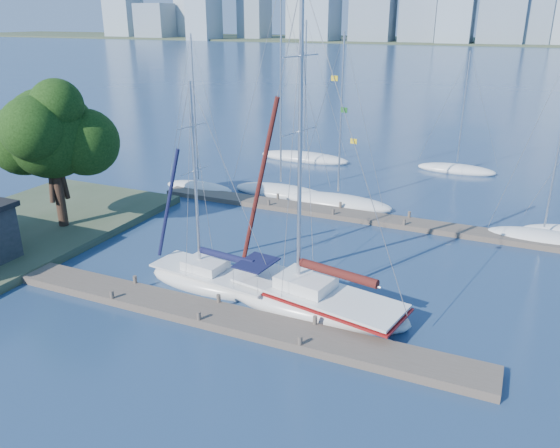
% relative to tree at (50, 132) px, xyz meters
% --- Properties ---
extents(ground, '(700.00, 700.00, 0.00)m').
position_rel_tree_xyz_m(ground, '(14.42, -5.59, -6.73)').
color(ground, '#182C4E').
rests_on(ground, ground).
extents(near_dock, '(26.00, 2.00, 0.40)m').
position_rel_tree_xyz_m(near_dock, '(14.42, -5.59, -6.53)').
color(near_dock, brown).
rests_on(near_dock, ground).
extents(far_dock, '(30.00, 1.80, 0.36)m').
position_rel_tree_xyz_m(far_dock, '(16.42, 10.41, -6.55)').
color(far_dock, brown).
rests_on(far_dock, ground).
extents(shore, '(12.00, 22.00, 0.50)m').
position_rel_tree_xyz_m(shore, '(-2.58, -2.59, -6.48)').
color(shore, '#38472D').
rests_on(shore, ground).
extents(far_shore, '(800.00, 100.00, 1.50)m').
position_rel_tree_xyz_m(far_shore, '(14.42, 314.41, -6.73)').
color(far_shore, '#38472D').
rests_on(far_shore, ground).
extents(tree, '(7.65, 6.97, 10.04)m').
position_rel_tree_xyz_m(tree, '(0.00, 0.00, 0.00)').
color(tree, '#312016').
rests_on(tree, ground).
extents(sailboat_navy, '(7.79, 3.36, 11.11)m').
position_rel_tree_xyz_m(sailboat_navy, '(12.97, -2.69, -5.83)').
color(sailboat_navy, white).
rests_on(sailboat_navy, ground).
extents(sailboat_maroon, '(9.59, 4.74, 15.55)m').
position_rel_tree_xyz_m(sailboat_maroon, '(18.82, -2.91, -5.55)').
color(sailboat_maroon, white).
rests_on(sailboat_maroon, ground).
extents(bg_boat_0, '(6.27, 2.66, 12.54)m').
position_rel_tree_xyz_m(bg_boat_0, '(3.06, 11.75, -6.48)').
color(bg_boat_0, white).
rests_on(bg_boat_0, ground).
extents(bg_boat_1, '(8.26, 3.55, 16.16)m').
position_rel_tree_xyz_m(bg_boat_1, '(9.76, 13.27, -6.42)').
color(bg_boat_1, white).
rests_on(bg_boat_1, ground).
extents(bg_boat_2, '(8.69, 5.70, 12.84)m').
position_rel_tree_xyz_m(bg_boat_2, '(14.77, 12.62, -6.45)').
color(bg_boat_2, white).
rests_on(bg_boat_2, ground).
extents(bg_boat_4, '(7.21, 4.29, 13.11)m').
position_rel_tree_xyz_m(bg_boat_4, '(28.89, 11.06, -6.45)').
color(bg_boat_4, white).
rests_on(bg_boat_4, ground).
extents(bg_boat_6, '(9.52, 4.07, 13.50)m').
position_rel_tree_xyz_m(bg_boat_6, '(7.32, 24.51, -6.45)').
color(bg_boat_6, white).
rests_on(bg_boat_6, ground).
extents(bg_boat_7, '(7.11, 2.50, 11.02)m').
position_rel_tree_xyz_m(bg_boat_7, '(21.73, 26.20, -6.49)').
color(bg_boat_7, white).
rests_on(bg_boat_7, ground).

